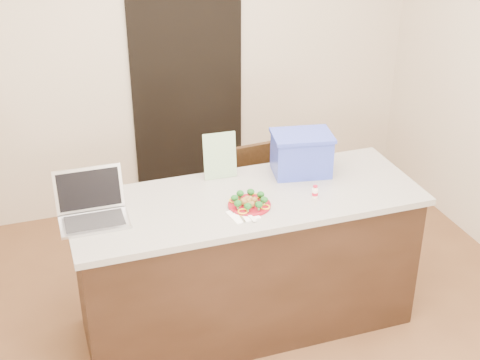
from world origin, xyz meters
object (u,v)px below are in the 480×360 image
object	(u,v)px
chair	(252,201)
napkin	(243,215)
plate	(249,205)
blue_box	(301,153)
yogurt_bottle	(315,193)
laptop	(92,206)
island	(246,262)

from	to	relation	value
chair	napkin	bearing A→B (deg)	-117.63
plate	blue_box	size ratio (longest dim) A/B	0.61
yogurt_bottle	laptop	bearing A→B (deg)	171.53
napkin	laptop	distance (m)	0.83
laptop	blue_box	bearing A→B (deg)	6.31
yogurt_bottle	blue_box	xyz separation A→B (m)	(0.05, 0.32, 0.10)
yogurt_bottle	laptop	xyz separation A→B (m)	(-1.25, 0.19, 0.04)
yogurt_bottle	blue_box	world-z (taller)	blue_box
napkin	laptop	xyz separation A→B (m)	(-0.79, 0.25, 0.07)
laptop	chair	distance (m)	1.38
island	plate	xyz separation A→B (m)	(-0.02, -0.11, 0.47)
plate	chair	xyz separation A→B (m)	(0.29, 0.76, -0.43)
island	yogurt_bottle	size ratio (longest dim) A/B	26.89
laptop	blue_box	world-z (taller)	same
island	chair	distance (m)	0.70
island	plate	world-z (taller)	plate
yogurt_bottle	blue_box	bearing A→B (deg)	81.48
blue_box	chair	bearing A→B (deg)	118.60
napkin	blue_box	world-z (taller)	blue_box
plate	chair	distance (m)	0.92
blue_box	yogurt_bottle	bearing A→B (deg)	-88.55
napkin	blue_box	distance (m)	0.65
yogurt_bottle	blue_box	size ratio (longest dim) A/B	0.19
island	blue_box	size ratio (longest dim) A/B	5.11
napkin	yogurt_bottle	distance (m)	0.47
yogurt_bottle	chair	size ratio (longest dim) A/B	0.09
plate	napkin	bearing A→B (deg)	-127.95
napkin	chair	distance (m)	1.01
plate	napkin	xyz separation A→B (m)	(-0.07, -0.08, -0.01)
island	blue_box	bearing A→B (deg)	23.92
napkin	chair	xyz separation A→B (m)	(0.35, 0.84, -0.42)
yogurt_bottle	laptop	distance (m)	1.27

